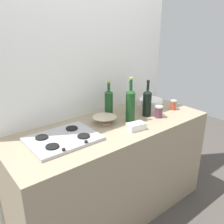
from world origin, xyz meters
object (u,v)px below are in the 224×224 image
(wine_bottle_rightmost, at_px, (130,100))
(condiment_jar_rear, at_px, (173,105))
(plate_stack, at_px, (150,103))
(mixing_bowl, at_px, (105,120))
(stovetop_hob, at_px, (63,139))
(wine_bottle_leftmost, at_px, (130,105))
(condiment_jar_front, at_px, (159,112))
(wine_bottle_mid_left, at_px, (147,102))
(butter_dish, at_px, (136,126))
(wine_bottle_mid_right, at_px, (109,103))

(wine_bottle_rightmost, xyz_separation_m, condiment_jar_rear, (0.39, -0.21, -0.07))
(plate_stack, height_order, mixing_bowl, plate_stack)
(mixing_bowl, bearing_deg, wine_bottle_rightmost, 9.90)
(plate_stack, bearing_deg, mixing_bowl, -176.62)
(stovetop_hob, xyz_separation_m, wine_bottle_rightmost, (0.79, 0.12, 0.11))
(wine_bottle_leftmost, bearing_deg, condiment_jar_front, -21.97)
(wine_bottle_leftmost, bearing_deg, wine_bottle_mid_left, -1.04)
(plate_stack, xyz_separation_m, condiment_jar_rear, (0.13, -0.19, 0.00))
(butter_dish, bearing_deg, wine_bottle_mid_right, 90.43)
(mixing_bowl, bearing_deg, wine_bottle_mid_right, 38.67)
(wine_bottle_rightmost, relative_size, condiment_jar_rear, 3.20)
(butter_dish, bearing_deg, stovetop_hob, 159.99)
(plate_stack, relative_size, wine_bottle_mid_right, 0.73)
(condiment_jar_front, bearing_deg, wine_bottle_rightmost, 114.34)
(wine_bottle_mid_left, distance_m, wine_bottle_rightmost, 0.17)
(wine_bottle_mid_right, distance_m, wine_bottle_rightmost, 0.24)
(butter_dish, bearing_deg, mixing_bowl, 115.81)
(stovetop_hob, xyz_separation_m, condiment_jar_rear, (1.17, -0.09, 0.03))
(stovetop_hob, height_order, condiment_jar_front, condiment_jar_front)
(wine_bottle_leftmost, height_order, butter_dish, wine_bottle_leftmost)
(plate_stack, xyz_separation_m, mixing_bowl, (-0.61, -0.04, -0.01))
(stovetop_hob, distance_m, mixing_bowl, 0.43)
(stovetop_hob, distance_m, wine_bottle_leftmost, 0.66)
(condiment_jar_front, relative_size, condiment_jar_rear, 1.12)
(condiment_jar_front, bearing_deg, wine_bottle_mid_left, 117.52)
(plate_stack, relative_size, butter_dish, 1.73)
(stovetop_hob, height_order, butter_dish, butter_dish)
(stovetop_hob, xyz_separation_m, wine_bottle_leftmost, (0.64, -0.04, 0.14))
(wine_bottle_leftmost, bearing_deg, wine_bottle_rightmost, 47.13)
(wine_bottle_leftmost, relative_size, wine_bottle_mid_left, 1.16)
(wine_bottle_mid_left, xyz_separation_m, butter_dish, (-0.29, -0.16, -0.10))
(mixing_bowl, bearing_deg, plate_stack, 3.38)
(wine_bottle_mid_right, bearing_deg, condiment_jar_front, -40.08)
(wine_bottle_mid_right, height_order, condiment_jar_rear, wine_bottle_mid_right)
(plate_stack, xyz_separation_m, butter_dish, (-0.49, -0.29, -0.02))
(stovetop_hob, bearing_deg, butter_dish, -20.01)
(wine_bottle_mid_right, xyz_separation_m, mixing_bowl, (-0.12, -0.10, -0.10))
(condiment_jar_rear, bearing_deg, wine_bottle_leftmost, 173.79)
(wine_bottle_leftmost, xyz_separation_m, butter_dish, (-0.09, -0.17, -0.12))
(wine_bottle_mid_left, height_order, condiment_jar_front, wine_bottle_mid_left)
(mixing_bowl, xyz_separation_m, condiment_jar_rear, (0.74, -0.15, 0.01))
(stovetop_hob, relative_size, plate_stack, 2.05)
(mixing_bowl, bearing_deg, wine_bottle_mid_left, -12.80)
(wine_bottle_rightmost, distance_m, mixing_bowl, 0.37)
(wine_bottle_leftmost, bearing_deg, stovetop_hob, 176.86)
(condiment_jar_rear, bearing_deg, condiment_jar_front, -170.20)
(stovetop_hob, distance_m, wine_bottle_mid_right, 0.59)
(stovetop_hob, xyz_separation_m, mixing_bowl, (0.43, 0.06, 0.02))
(wine_bottle_rightmost, height_order, mixing_bowl, wine_bottle_rightmost)
(wine_bottle_mid_right, distance_m, mixing_bowl, 0.19)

